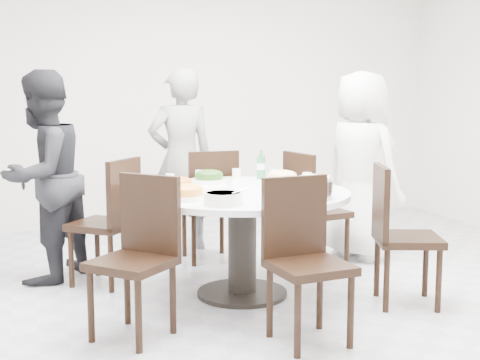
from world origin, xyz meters
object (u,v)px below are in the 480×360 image
object	(u,v)px
chair_sw	(132,259)
chair_se	(408,236)
diner_left	(43,177)
chair_s	(310,263)
dining_table	(242,243)
chair_nw	(103,222)
diner_middle	(181,160)
chair_ne	(318,210)
chair_n	(208,205)
rice_bowl	(312,189)
soup_bowl	(223,198)
diner_right	(361,166)
beverage_bottle	(261,164)

from	to	relation	value
chair_sw	chair_se	size ratio (longest dim) A/B	1.00
chair_se	diner_left	bearing A→B (deg)	79.00
chair_s	dining_table	bearing A→B (deg)	89.56
chair_sw	chair_nw	bearing A→B (deg)	137.76
chair_s	diner_middle	distance (m)	2.46
chair_ne	chair_s	size ratio (longest dim) A/B	1.00
chair_se	diner_left	xyz separation A→B (m)	(-2.31, 1.35, 0.32)
chair_ne	chair_nw	size ratio (longest dim) A/B	1.00
dining_table	chair_n	distance (m)	1.03
chair_nw	rice_bowl	distance (m)	1.63
chair_n	soup_bowl	world-z (taller)	chair_n
dining_table	chair_s	size ratio (longest dim) A/B	1.58
chair_sw	chair_se	bearing A→B (deg)	47.36
diner_middle	diner_left	size ratio (longest dim) A/B	1.02
diner_middle	rice_bowl	xyz separation A→B (m)	(0.44, -1.89, -0.01)
diner_left	soup_bowl	size ratio (longest dim) A/B	6.64
diner_right	rice_bowl	size ratio (longest dim) A/B	5.93
chair_ne	diner_right	distance (m)	0.60
chair_sw	chair_s	size ratio (longest dim) A/B	1.00
dining_table	chair_se	bearing A→B (deg)	-27.90
chair_nw	chair_se	distance (m)	2.20
chair_se	soup_bowl	bearing A→B (deg)	106.65
chair_nw	chair_ne	bearing A→B (deg)	127.65
chair_se	rice_bowl	bearing A→B (deg)	99.83
chair_n	chair_s	xyz separation A→B (m)	(0.06, -1.99, 0.00)
chair_sw	diner_middle	world-z (taller)	diner_middle
chair_nw	chair_sw	distance (m)	1.16
soup_bowl	rice_bowl	bearing A→B (deg)	4.83
chair_n	soup_bowl	distance (m)	1.56
chair_s	chair_se	xyz separation A→B (m)	(0.91, 0.43, 0.00)
soup_bowl	diner_right	bearing A→B (deg)	36.64
chair_ne	diner_middle	xyz separation A→B (m)	(-0.92, 0.94, 0.34)
chair_ne	chair_n	bearing A→B (deg)	47.42
rice_bowl	diner_middle	bearing A→B (deg)	103.07
chair_nw	chair_se	xyz separation A→B (m)	(1.90, -1.11, 0.00)
chair_s	soup_bowl	distance (m)	0.69
diner_right	chair_s	bearing A→B (deg)	122.63
beverage_bottle	chair_sw	bearing A→B (deg)	-137.23
diner_right	soup_bowl	xyz separation A→B (m)	(-1.57, -1.17, -0.01)
chair_ne	soup_bowl	bearing A→B (deg)	122.00
chair_ne	rice_bowl	xyz separation A→B (m)	(-0.48, -0.94, 0.33)
chair_se	rice_bowl	xyz separation A→B (m)	(-0.66, 0.11, 0.33)
diner_left	soup_bowl	distance (m)	1.65
chair_sw	diner_right	size ratio (longest dim) A/B	0.59
chair_nw	chair_se	size ratio (longest dim) A/B	1.00
chair_n	diner_left	bearing A→B (deg)	8.82
chair_se	diner_left	world-z (taller)	diner_left
chair_sw	dining_table	bearing A→B (deg)	79.55
chair_n	soup_bowl	xyz separation A→B (m)	(-0.31, -1.50, 0.31)
diner_middle	diner_right	bearing A→B (deg)	149.17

